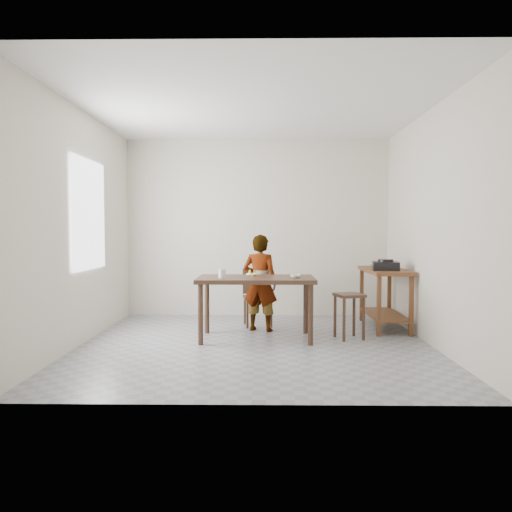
{
  "coord_description": "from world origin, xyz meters",
  "views": [
    {
      "loc": [
        0.09,
        -5.68,
        1.31
      ],
      "look_at": [
        0.0,
        0.4,
        1.0
      ],
      "focal_mm": 35.0,
      "sensor_mm": 36.0,
      "label": 1
    }
  ],
  "objects_px": {
    "dining_chair": "(258,297)",
    "stool": "(349,316)",
    "child": "(260,283)",
    "dining_table": "(256,308)",
    "prep_counter": "(384,298)"
  },
  "relations": [
    {
      "from": "dining_table",
      "to": "dining_chair",
      "type": "distance_m",
      "value": 0.83
    },
    {
      "from": "dining_chair",
      "to": "stool",
      "type": "relative_size",
      "value": 1.43
    },
    {
      "from": "dining_table",
      "to": "prep_counter",
      "type": "height_order",
      "value": "prep_counter"
    },
    {
      "from": "child",
      "to": "dining_chair",
      "type": "bearing_deg",
      "value": -65.86
    },
    {
      "from": "child",
      "to": "dining_chair",
      "type": "distance_m",
      "value": 0.42
    },
    {
      "from": "dining_chair",
      "to": "stool",
      "type": "xyz_separation_m",
      "value": [
        1.12,
        -0.81,
        -0.12
      ]
    },
    {
      "from": "prep_counter",
      "to": "child",
      "type": "height_order",
      "value": "child"
    },
    {
      "from": "dining_table",
      "to": "prep_counter",
      "type": "relative_size",
      "value": 1.17
    },
    {
      "from": "dining_chair",
      "to": "prep_counter",
      "type": "bearing_deg",
      "value": -12.72
    },
    {
      "from": "child",
      "to": "stool",
      "type": "relative_size",
      "value": 2.3
    },
    {
      "from": "dining_table",
      "to": "prep_counter",
      "type": "xyz_separation_m",
      "value": [
        1.72,
        0.7,
        0.03
      ]
    },
    {
      "from": "child",
      "to": "dining_table",
      "type": "bearing_deg",
      "value": 102.37
    },
    {
      "from": "child",
      "to": "stool",
      "type": "height_order",
      "value": "child"
    },
    {
      "from": "dining_chair",
      "to": "dining_table",
      "type": "bearing_deg",
      "value": -99.3
    },
    {
      "from": "dining_table",
      "to": "stool",
      "type": "bearing_deg",
      "value": 1.23
    }
  ]
}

